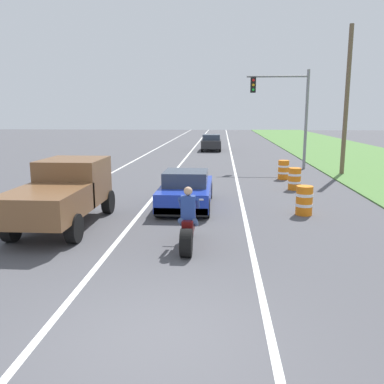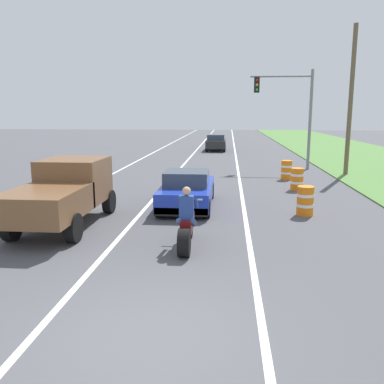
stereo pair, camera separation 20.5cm
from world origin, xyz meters
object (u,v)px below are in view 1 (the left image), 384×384
(traffic_light_mast_near, at_px, (288,105))
(construction_barrel_far, at_px, (283,170))
(pickup_truck_left_lane_brown, at_px, (64,191))
(sports_car_blue, at_px, (186,190))
(construction_barrel_nearest, at_px, (304,200))
(motorcycle_with_rider, at_px, (188,226))
(distant_car_far_ahead, at_px, (211,142))
(construction_barrel_mid, at_px, (295,179))

(traffic_light_mast_near, xyz_separation_m, construction_barrel_far, (-0.77, -4.22, -3.43))
(pickup_truck_left_lane_brown, bearing_deg, sports_car_blue, 39.77)
(sports_car_blue, xyz_separation_m, construction_barrel_nearest, (4.12, -0.92, -0.13))
(motorcycle_with_rider, height_order, distant_car_far_ahead, motorcycle_with_rider)
(sports_car_blue, distance_m, traffic_light_mast_near, 12.65)
(pickup_truck_left_lane_brown, bearing_deg, motorcycle_with_rider, -25.26)
(motorcycle_with_rider, xyz_separation_m, distant_car_far_ahead, (-0.14, 28.02, 0.18))
(sports_car_blue, height_order, construction_barrel_nearest, sports_car_blue)
(pickup_truck_left_lane_brown, distance_m, distant_car_far_ahead, 26.44)
(traffic_light_mast_near, xyz_separation_m, construction_barrel_nearest, (-1.18, -11.92, -3.43))
(construction_barrel_nearest, xyz_separation_m, distant_car_far_ahead, (-3.80, 24.17, 0.27))
(motorcycle_with_rider, height_order, sports_car_blue, motorcycle_with_rider)
(traffic_light_mast_near, distance_m, construction_barrel_far, 5.50)
(pickup_truck_left_lane_brown, xyz_separation_m, distant_car_far_ahead, (3.82, 26.16, -0.33))
(sports_car_blue, relative_size, construction_barrel_far, 4.30)
(construction_barrel_far, relative_size, distant_car_far_ahead, 0.25)
(construction_barrel_mid, relative_size, distant_car_far_ahead, 0.25)
(traffic_light_mast_near, bearing_deg, construction_barrel_mid, -95.60)
(motorcycle_with_rider, relative_size, traffic_light_mast_near, 0.37)
(traffic_light_mast_near, bearing_deg, construction_barrel_far, -100.33)
(construction_barrel_far, bearing_deg, motorcycle_with_rider, -109.42)
(sports_car_blue, bearing_deg, construction_barrel_mid, 39.40)
(motorcycle_with_rider, relative_size, construction_barrel_mid, 2.21)
(sports_car_blue, bearing_deg, traffic_light_mast_near, 64.24)
(pickup_truck_left_lane_brown, distance_m, traffic_light_mast_near, 16.70)
(motorcycle_with_rider, height_order, traffic_light_mast_near, traffic_light_mast_near)
(traffic_light_mast_near, relative_size, construction_barrel_nearest, 6.00)
(motorcycle_with_rider, relative_size, construction_barrel_nearest, 2.21)
(distant_car_far_ahead, bearing_deg, construction_barrel_mid, -77.63)
(distant_car_far_ahead, bearing_deg, construction_barrel_far, -75.66)
(distant_car_far_ahead, bearing_deg, motorcycle_with_rider, -89.72)
(distant_car_far_ahead, bearing_deg, traffic_light_mast_near, -67.88)
(sports_car_blue, xyz_separation_m, construction_barrel_mid, (4.60, 3.78, -0.13))
(sports_car_blue, relative_size, construction_barrel_nearest, 4.30)
(motorcycle_with_rider, height_order, construction_barrel_far, motorcycle_with_rider)
(traffic_light_mast_near, relative_size, distant_car_far_ahead, 1.50)
(pickup_truck_left_lane_brown, bearing_deg, construction_barrel_nearest, 14.59)
(construction_barrel_nearest, height_order, distant_car_far_ahead, distant_car_far_ahead)
(construction_barrel_mid, height_order, construction_barrel_far, same)
(construction_barrel_nearest, relative_size, construction_barrel_mid, 1.00)
(traffic_light_mast_near, height_order, construction_barrel_far, traffic_light_mast_near)
(motorcycle_with_rider, height_order, construction_barrel_nearest, motorcycle_with_rider)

